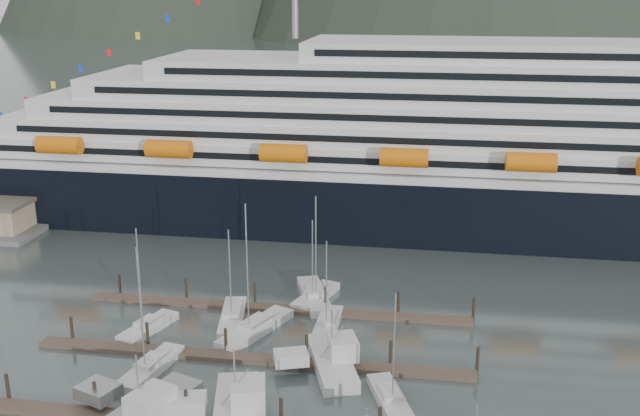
% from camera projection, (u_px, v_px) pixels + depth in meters
% --- Properties ---
extents(ground, '(1600.00, 1600.00, 0.00)m').
position_uv_depth(ground, '(290.00, 378.00, 76.98)').
color(ground, '#404A4B').
rests_on(ground, ground).
extents(cruise_ship, '(210.00, 30.40, 50.30)m').
position_uv_depth(cruise_ship, '(539.00, 157.00, 120.71)').
color(cruise_ship, black).
rests_on(cruise_ship, ground).
extents(dock_mid, '(48.18, 2.28, 3.20)m').
position_uv_depth(dock_mid, '(251.00, 358.00, 80.54)').
color(dock_mid, '#4D3D32').
rests_on(dock_mid, ground).
extents(dock_far, '(48.18, 2.28, 3.20)m').
position_uv_depth(dock_far, '(277.00, 308.00, 92.81)').
color(dock_far, '#4D3D32').
rests_on(dock_far, ground).
extents(sailboat_a, '(4.91, 8.89, 13.32)m').
position_uv_depth(sailboat_a, '(148.00, 328.00, 87.25)').
color(sailboat_a, silver).
rests_on(sailboat_a, ground).
extents(sailboat_b, '(4.34, 10.10, 14.61)m').
position_uv_depth(sailboat_b, '(151.00, 368.00, 78.08)').
color(sailboat_b, silver).
rests_on(sailboat_b, ground).
extents(sailboat_c, '(2.52, 9.18, 11.62)m').
position_uv_depth(sailboat_c, '(327.00, 325.00, 87.96)').
color(sailboat_c, silver).
rests_on(sailboat_c, ground).
extents(sailboat_d, '(7.14, 11.93, 16.47)m').
position_uv_depth(sailboat_d, '(255.00, 329.00, 86.78)').
color(sailboat_d, silver).
rests_on(sailboat_d, ground).
extents(sailboat_e, '(4.43, 10.50, 12.34)m').
position_uv_depth(sailboat_e, '(233.00, 318.00, 89.88)').
color(sailboat_e, silver).
rests_on(sailboat_e, ground).
extents(sailboat_f, '(5.19, 9.37, 11.41)m').
position_uv_depth(sailboat_f, '(316.00, 297.00, 95.85)').
color(sailboat_f, silver).
rests_on(sailboat_f, ground).
extents(sailboat_g, '(6.45, 11.63, 14.64)m').
position_uv_depth(sailboat_g, '(314.00, 296.00, 95.87)').
color(sailboat_g, silver).
rests_on(sailboat_g, ground).
extents(sailboat_h, '(5.28, 8.85, 12.28)m').
position_uv_depth(sailboat_h, '(390.00, 399.00, 72.31)').
color(sailboat_h, silver).
rests_on(sailboat_h, ground).
extents(trawler_a, '(11.39, 14.32, 7.64)m').
position_uv_depth(trawler_a, '(139.00, 413.00, 69.01)').
color(trawler_a, '#989B9D').
rests_on(trawler_a, ground).
extents(trawler_b, '(9.97, 12.77, 7.96)m').
position_uv_depth(trawler_b, '(234.00, 409.00, 69.54)').
color(trawler_b, silver).
rests_on(trawler_b, ground).
extents(trawler_e, '(9.78, 11.97, 7.41)m').
position_uv_depth(trawler_e, '(331.00, 360.00, 78.64)').
color(trawler_e, silver).
rests_on(trawler_e, ground).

